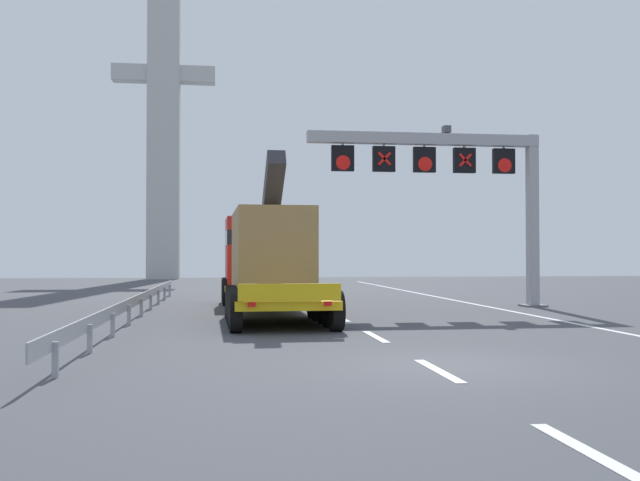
# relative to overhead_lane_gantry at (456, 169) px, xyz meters

# --- Properties ---
(ground) EXTENTS (112.00, 112.00, 0.00)m
(ground) POSITION_rel_overhead_lane_gantry_xyz_m (-4.87, -14.66, -5.47)
(ground) COLOR #424449
(lane_markings) EXTENTS (0.20, 56.76, 0.01)m
(lane_markings) POSITION_rel_overhead_lane_gantry_xyz_m (-5.31, 6.42, -5.47)
(lane_markings) COLOR silver
(lane_markings) RESTS_ON ground
(edge_line_right) EXTENTS (0.20, 63.00, 0.01)m
(edge_line_right) POSITION_rel_overhead_lane_gantry_xyz_m (1.33, -2.66, -5.47)
(edge_line_right) COLOR silver
(edge_line_right) RESTS_ON ground
(overhead_lane_gantry) EXTENTS (9.58, 0.90, 7.20)m
(overhead_lane_gantry) POSITION_rel_overhead_lane_gantry_xyz_m (0.00, 0.00, 0.00)
(overhead_lane_gantry) COLOR #9EA0A5
(overhead_lane_gantry) RESTS_ON ground
(heavy_haul_truck_yellow) EXTENTS (3.34, 14.12, 5.30)m
(heavy_haul_truck_yellow) POSITION_rel_overhead_lane_gantry_xyz_m (-7.64, -1.02, -3.48)
(heavy_haul_truck_yellow) COLOR yellow
(heavy_haul_truck_yellow) RESTS_ON ground
(guardrail_left) EXTENTS (0.13, 27.42, 0.76)m
(guardrail_left) POSITION_rel_overhead_lane_gantry_xyz_m (-11.90, -2.95, -4.91)
(guardrail_left) COLOR #999EA3
(guardrail_left) RESTS_ON ground
(bridge_pylon_distant) EXTENTS (9.00, 2.00, 29.37)m
(bridge_pylon_distant) POSITION_rel_overhead_lane_gantry_xyz_m (-14.59, 37.50, 9.60)
(bridge_pylon_distant) COLOR #B7B7B2
(bridge_pylon_distant) RESTS_ON ground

